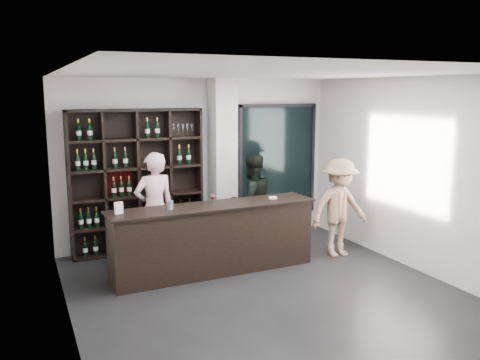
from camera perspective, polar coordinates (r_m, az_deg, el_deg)
name	(u,v)px	position (r m, az deg, el deg)	size (l,w,h in m)	color
floor	(269,295)	(6.97, 3.22, -12.75)	(5.00, 5.50, 0.01)	black
wine_shelf	(137,182)	(8.60, -11.47, -0.18)	(2.20, 0.35, 2.40)	black
structural_column	(223,162)	(8.91, -1.94, 1.99)	(0.40, 0.40, 2.90)	silver
glass_panel	(277,160)	(9.62, 4.22, 2.26)	(1.60, 0.08, 2.10)	black
tasting_counter	(214,239)	(7.60, -2.92, -6.59)	(3.14, 0.65, 1.03)	black
taster_pink	(155,209)	(8.00, -9.57, -3.19)	(0.64, 0.42, 1.76)	beige
taster_black	(252,203)	(8.56, 1.31, -2.54)	(0.81, 0.63, 1.66)	black
customer	(339,208)	(8.43, 11.09, -3.08)	(1.04, 0.60, 1.61)	#936E57
wine_glass	(213,198)	(7.44, -3.09, -2.07)	(0.09, 0.09, 0.21)	white
spit_cup	(170,205)	(7.24, -7.87, -2.82)	(0.09, 0.09, 0.12)	#A1B0C2
napkin_stack	(273,198)	(7.92, 3.71, -2.01)	(0.12, 0.12, 0.02)	white
card_stand	(119,208)	(7.11, -13.47, -3.08)	(0.11, 0.05, 0.16)	white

